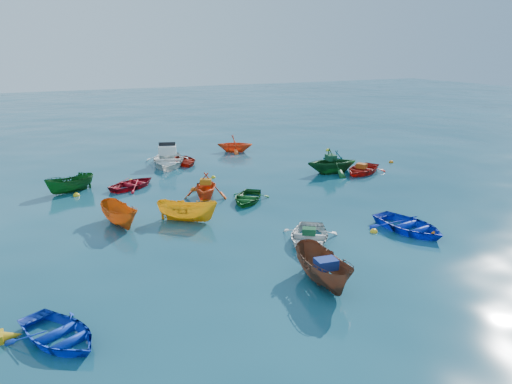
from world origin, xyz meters
name	(u,v)px	position (x,y,z in m)	size (l,w,h in m)	color
ground	(303,228)	(0.00, 0.00, 0.00)	(160.00, 160.00, 0.00)	#093647
dinghy_blue_sw	(60,341)	(-10.98, -4.84, 0.00)	(2.20, 3.07, 0.64)	#0E34BA
dinghy_white_near	(309,243)	(-0.71, -1.64, 0.00)	(2.45, 3.42, 0.71)	silver
sampan_brown_mid	(323,284)	(-2.25, -5.13, 0.00)	(1.29, 3.42, 1.32)	brown
dinghy_blue_se	(408,231)	(4.11, -2.42, 0.00)	(2.57, 3.59, 0.75)	#0F2DC5
dinghy_orange_w	(206,197)	(-2.35, 6.51, 0.00)	(2.40, 2.79, 1.47)	#EA4A16
sampan_yellow_mid	(187,221)	(-4.51, 3.23, 0.00)	(1.14, 3.03, 1.17)	#EAA614
dinghy_green_e	(247,201)	(-0.60, 4.82, 0.00)	(2.08, 2.91, 0.60)	#13551C
dinghy_cyan_se	(338,168)	(8.21, 9.08, 0.00)	(2.11, 2.45, 1.29)	teal
dinghy_red_nw	(133,187)	(-5.54, 10.25, 0.00)	(2.18, 3.04, 0.63)	#9F0D19
sampan_orange_n	(121,225)	(-7.52, 4.03, 0.00)	(1.17, 3.10, 1.20)	#BD5611
dinghy_green_n	(332,173)	(6.96, 7.99, 0.00)	(2.87, 3.33, 1.75)	#11491C
dinghy_red_ne	(362,173)	(8.79, 7.16, 0.00)	(2.42, 3.39, 0.70)	#B6170F
dinghy_red_far	(185,164)	(-0.91, 14.73, 0.00)	(2.11, 2.94, 0.61)	#A41C0D
dinghy_orange_far	(235,152)	(3.96, 17.06, 0.00)	(2.35, 2.72, 1.43)	#F74D17
sampan_green_far	(71,192)	(-8.98, 10.78, 0.00)	(1.09, 2.88, 1.12)	#124D19
motorboat_white	(168,165)	(-2.10, 14.82, 0.00)	(3.28, 4.59, 1.55)	white
tarp_green_a	(309,231)	(-0.65, -1.56, 0.49)	(0.57, 0.43, 0.27)	#124926
tarp_blue_a	(326,264)	(-2.27, -5.28, 0.84)	(0.73, 0.56, 0.36)	navy
tarp_orange_a	(206,182)	(-2.33, 6.55, 0.88)	(0.61, 0.46, 0.30)	#B46D12
tarp_green_b	(331,158)	(6.87, 8.01, 1.06)	(0.75, 0.57, 0.36)	#104023
tarp_orange_b	(362,166)	(8.70, 7.11, 0.50)	(0.63, 0.48, 0.31)	#BA4E13
buoy_ye_a	(374,232)	(2.60, -1.85, 0.00)	(0.34, 0.34, 0.34)	yellow
buoy_or_b	(435,235)	(4.80, -3.34, 0.00)	(0.39, 0.39, 0.39)	orange
buoy_ye_b	(77,196)	(-8.80, 9.88, 0.00)	(0.37, 0.37, 0.37)	gold
buoy_or_c	(194,190)	(-2.53, 8.10, 0.00)	(0.39, 0.39, 0.39)	#D4580B
buoy_ye_c	(213,178)	(-0.47, 10.28, 0.00)	(0.29, 0.29, 0.29)	gold
buoy_or_d	(391,163)	(12.56, 8.71, 0.00)	(0.33, 0.33, 0.33)	orange
buoy_ye_d	(131,182)	(-5.40, 11.56, 0.00)	(0.37, 0.37, 0.37)	gold
buoy_or_e	(343,166)	(8.87, 9.38, 0.00)	(0.31, 0.31, 0.31)	#D5490B
buoy_ye_e	(328,151)	(10.79, 14.17, 0.00)	(0.35, 0.35, 0.35)	yellow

